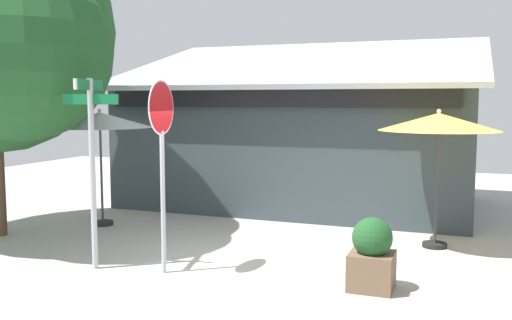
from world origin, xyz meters
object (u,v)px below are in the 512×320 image
object	(u,v)px
stop_sign	(162,138)
patio_umbrella_ivory_left	(100,121)
sidewalk_planter	(372,255)
street_sign_post	(92,153)
patio_umbrella_mustard_center	(439,123)

from	to	relation	value
stop_sign	patio_umbrella_ivory_left	distance (m)	3.85
stop_sign	sidewalk_planter	bearing A→B (deg)	6.72
street_sign_post	stop_sign	world-z (taller)	street_sign_post
sidewalk_planter	patio_umbrella_ivory_left	bearing A→B (deg)	160.81
stop_sign	patio_umbrella_mustard_center	xyz separation A→B (m)	(3.83, 3.09, 0.16)
street_sign_post	stop_sign	xyz separation A→B (m)	(1.13, 0.20, 0.24)
patio_umbrella_mustard_center	sidewalk_planter	bearing A→B (deg)	-104.32
stop_sign	sidewalk_planter	distance (m)	3.54
street_sign_post	patio_umbrella_ivory_left	distance (m)	3.26
street_sign_post	stop_sign	distance (m)	1.18
patio_umbrella_ivory_left	patio_umbrella_mustard_center	distance (m)	6.80
patio_umbrella_mustard_center	sidewalk_planter	world-z (taller)	patio_umbrella_mustard_center
street_sign_post	patio_umbrella_mustard_center	size ratio (longest dim) A/B	1.20
stop_sign	patio_umbrella_ivory_left	world-z (taller)	stop_sign
street_sign_post	patio_umbrella_mustard_center	bearing A→B (deg)	33.59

